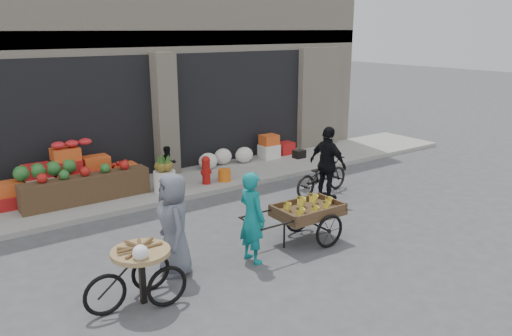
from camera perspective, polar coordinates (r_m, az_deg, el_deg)
ground at (r=9.59m, az=3.32°, el=-8.04°), size 80.00×80.00×0.00m
sidewalk at (r=12.81m, az=-8.26°, el=-1.71°), size 18.00×2.20×0.12m
building at (r=15.85m, az=-15.56°, el=13.38°), size 14.00×6.45×7.00m
fruit_display at (r=12.02m, az=-19.54°, el=-0.59°), size 3.10×1.12×1.24m
pineapple_bin at (r=11.98m, az=-10.39°, el=-1.50°), size 0.52×0.52×0.50m
fire_hydrant at (r=12.38m, az=-5.73°, el=-0.10°), size 0.22×0.22×0.71m
orange_bucket at (r=12.65m, az=-3.63°, el=-0.81°), size 0.32×0.32×0.30m
right_bay_goods at (r=14.52m, az=-0.26°, el=1.96°), size 3.35×0.60×0.70m
seated_person at (r=12.60m, az=-9.98°, el=0.41°), size 0.51×0.43×0.93m
banana_cart at (r=9.25m, az=5.74°, el=-4.69°), size 2.14×0.95×0.89m
vendor_woman at (r=8.40m, az=-0.46°, el=-5.66°), size 0.42×0.60×1.59m
tricycle_cart at (r=7.43m, az=-13.00°, el=-11.02°), size 1.42×0.84×0.95m
vendor_grey at (r=8.11m, az=-9.37°, el=-6.35°), size 0.69×0.91×1.68m
bicycle at (r=12.03m, az=7.51°, el=-0.89°), size 1.77×0.78×0.90m
cyclist at (r=11.51m, az=8.20°, el=0.46°), size 0.53×1.05×1.73m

